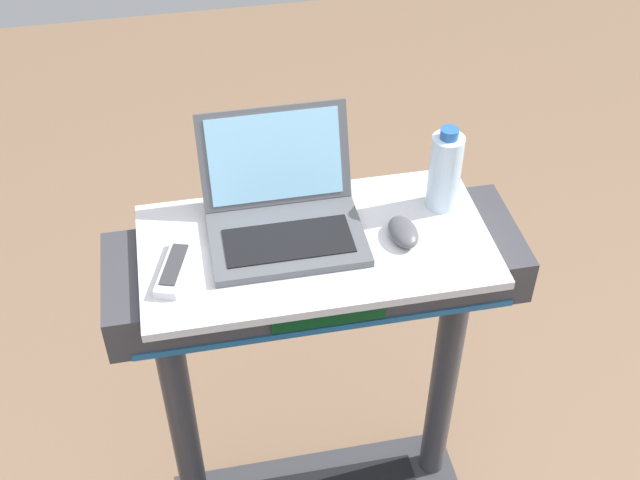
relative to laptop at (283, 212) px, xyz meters
name	(u,v)px	position (x,y,z in m)	size (l,w,h in m)	color
desk_board	(315,246)	(0.06, -0.06, -0.06)	(0.74, 0.39, 0.02)	silver
laptop	(283,212)	(0.00, 0.00, 0.00)	(0.32, 0.30, 0.22)	#515459
computer_mouse	(403,232)	(0.24, -0.08, -0.03)	(0.06, 0.10, 0.03)	#4C4C51
water_bottle	(445,171)	(0.36, 0.01, 0.05)	(0.07, 0.07, 0.20)	silver
tv_remote	(175,268)	(-0.24, -0.09, -0.04)	(0.09, 0.17, 0.02)	silver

